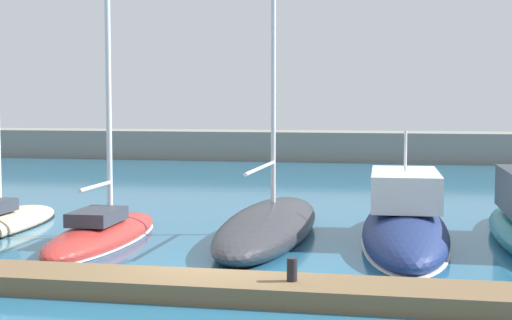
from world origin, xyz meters
TOP-DOWN VIEW (x-y plane):
  - ground_plane at (0.00, 0.00)m, footprint 120.00×120.00m
  - dock_pier at (0.00, -1.25)m, footprint 19.50×1.56m
  - breakwater_seawall at (0.00, 33.76)m, footprint 108.00×3.98m
  - sailboat_red_second at (-3.99, 3.79)m, footprint 1.94×6.83m
  - sailboat_charcoal_third at (0.27, 5.29)m, footprint 2.30×9.33m
  - motorboat_navy_fourth at (3.94, 5.48)m, footprint 2.62×9.23m
  - dock_bollard at (1.91, -1.25)m, footprint 0.20×0.20m

SIDE VIEW (x-z plane):
  - ground_plane at x=0.00m, z-range 0.00..0.00m
  - dock_pier at x=0.00m, z-range 0.00..0.37m
  - sailboat_red_second at x=-3.99m, z-range -6.79..7.56m
  - sailboat_charcoal_third at x=0.27m, z-range -9.25..10.14m
  - motorboat_navy_fourth at x=3.94m, z-range -1.22..2.14m
  - dock_bollard at x=1.91m, z-range 0.37..0.81m
  - breakwater_seawall at x=0.00m, z-range 0.00..1.82m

